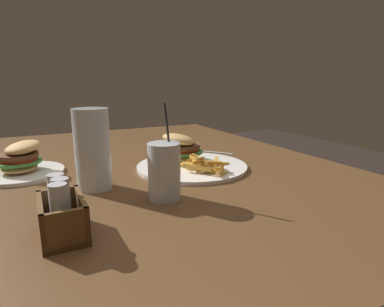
% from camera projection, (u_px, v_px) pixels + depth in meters
% --- Properties ---
extents(dining_table, '(1.42, 1.13, 0.74)m').
position_uv_depth(dining_table, '(139.00, 208.00, 0.99)').
color(dining_table, brown).
rests_on(dining_table, ground_plane).
extents(meal_plate_near, '(0.32, 0.32, 0.10)m').
position_uv_depth(meal_plate_near, '(188.00, 158.00, 0.95)').
color(meal_plate_near, white).
rests_on(meal_plate_near, dining_table).
extents(beer_glass, '(0.08, 0.08, 0.19)m').
position_uv_depth(beer_glass, '(93.00, 152.00, 0.75)').
color(beer_glass, silver).
rests_on(beer_glass, dining_table).
extents(juice_glass, '(0.07, 0.07, 0.21)m').
position_uv_depth(juice_glass, '(164.00, 174.00, 0.69)').
color(juice_glass, silver).
rests_on(juice_glass, dining_table).
extents(spoon, '(0.15, 0.13, 0.01)m').
position_uv_depth(spoon, '(196.00, 149.00, 1.15)').
color(spoon, silver).
rests_on(spoon, dining_table).
extents(meal_plate_far, '(0.23, 0.23, 0.10)m').
position_uv_depth(meal_plate_far, '(20.00, 163.00, 0.87)').
color(meal_plate_far, white).
rests_on(meal_plate_far, dining_table).
extents(condiment_caddy, '(0.12, 0.07, 0.10)m').
position_uv_depth(condiment_caddy, '(62.00, 215.00, 0.53)').
color(condiment_caddy, brown).
rests_on(condiment_caddy, dining_table).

